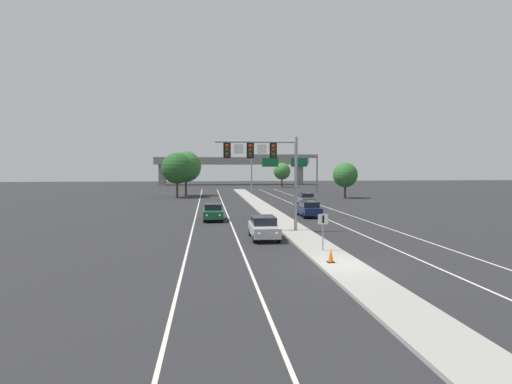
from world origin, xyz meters
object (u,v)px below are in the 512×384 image
overhead_signal_mast (268,161)px  tree_far_right_c (282,171)px  highway_sign_gantry (285,161)px  car_receding_grey (305,199)px  tree_far_right_b (345,175)px  traffic_cone_median_nose (331,256)px  tree_far_left_b (177,168)px  car_receding_navy (309,209)px  tree_far_left_a (186,167)px  car_oncoming_silver (264,227)px  car_oncoming_green (213,212)px  median_sign_post (323,226)px

overhead_signal_mast → tree_far_right_c: 73.11m
highway_sign_gantry → tree_far_right_c: size_ratio=2.21×
car_receding_grey → tree_far_right_b: bearing=50.5°
car_receding_grey → highway_sign_gantry: bearing=85.7°
traffic_cone_median_nose → tree_far_left_b: tree_far_left_b is taller
overhead_signal_mast → car_receding_navy: size_ratio=1.61×
traffic_cone_median_nose → tree_far_left_b: bearing=102.7°
overhead_signal_mast → tree_far_left_b: size_ratio=0.98×
tree_far_right_c → tree_far_left_a: (-21.93, -29.13, 1.13)m
car_oncoming_silver → car_receding_navy: size_ratio=1.00×
car_oncoming_green → car_receding_navy: 9.83m
overhead_signal_mast → highway_sign_gantry: highway_sign_gantry is taller
overhead_signal_mast → median_sign_post: 9.32m
overhead_signal_mast → tree_far_left_b: (-9.58, 38.58, -0.67)m
overhead_signal_mast → car_receding_navy: bearing=60.5°
car_oncoming_silver → tree_far_left_b: bearing=102.1°
median_sign_post → tree_far_right_b: (15.23, 42.56, 2.15)m
overhead_signal_mast → traffic_cone_median_nose: size_ratio=9.73×
traffic_cone_median_nose → car_oncoming_green: bearing=106.7°
tree_far_right_b → tree_far_left_b: tree_far_left_b is taller
car_oncoming_silver → tree_far_right_c: tree_far_right_c is taller
median_sign_post → tree_far_left_b: bearing=104.0°
car_receding_navy → car_oncoming_green: bearing=-169.3°
car_receding_navy → car_receding_grey: size_ratio=0.99×
tree_far_right_c → tree_far_left_a: 36.48m
overhead_signal_mast → traffic_cone_median_nose: overhead_signal_mast is taller
car_oncoming_green → tree_far_right_c: (17.67, 63.85, 3.11)m
car_receding_grey → tree_far_right_c: tree_far_right_c is taller
car_oncoming_green → median_sign_post: bearing=-68.9°
tree_far_right_c → tree_far_left_b: size_ratio=0.82×
car_receding_grey → traffic_cone_median_nose: bearing=-100.8°
median_sign_post → tree_far_right_b: size_ratio=0.38×
car_oncoming_green → tree_far_left_a: size_ratio=0.58×
car_receding_grey → car_oncoming_silver: bearing=-108.9°
median_sign_post → car_oncoming_green: size_ratio=0.49×
highway_sign_gantry → overhead_signal_mast: bearing=-101.6°
overhead_signal_mast → tree_far_right_c: size_ratio=1.20×
car_receding_navy → tree_far_right_c: (8.02, 62.03, 3.11)m
tree_far_left_a → tree_far_left_b: size_ratio=1.05×
traffic_cone_median_nose → tree_far_right_b: size_ratio=0.13×
overhead_signal_mast → car_oncoming_green: size_ratio=1.61×
overhead_signal_mast → tree_far_right_b: (17.34, 34.35, -1.72)m
car_receding_grey → tree_far_left_b: bearing=139.7°
overhead_signal_mast → median_sign_post: bearing=-75.6°
traffic_cone_median_nose → tree_far_right_c: 84.07m
tree_far_right_c → tree_far_left_b: tree_far_left_b is taller
car_oncoming_green → traffic_cone_median_nose: (5.80, -19.31, -0.31)m
car_receding_navy → tree_far_left_a: (-13.91, 32.90, 4.24)m
overhead_signal_mast → highway_sign_gantry: size_ratio=0.54×
tree_far_right_c → tree_far_right_b: tree_far_right_c is taller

